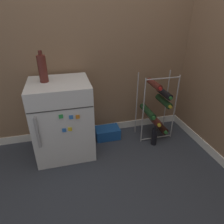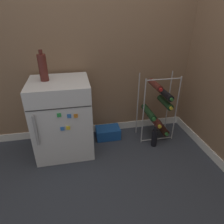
# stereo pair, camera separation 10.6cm
# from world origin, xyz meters

# --- Properties ---
(ground_plane) EXTENTS (14.00, 14.00, 0.00)m
(ground_plane) POSITION_xyz_m (0.00, 0.00, 0.00)
(ground_plane) COLOR #333842
(wall_back) EXTENTS (6.90, 0.07, 2.50)m
(wall_back) POSITION_xyz_m (0.00, 0.58, 1.24)
(wall_back) COLOR #84664C
(wall_back) RESTS_ON ground_plane
(mini_fridge) EXTENTS (0.57, 0.53, 0.79)m
(mini_fridge) POSITION_xyz_m (-0.55, 0.26, 0.40)
(mini_fridge) COLOR silver
(mini_fridge) RESTS_ON ground_plane
(wine_rack) EXTENTS (0.40, 0.33, 0.78)m
(wine_rack) POSITION_xyz_m (0.53, 0.30, 0.36)
(wine_rack) COLOR #B2B2B7
(wine_rack) RESTS_ON ground_plane
(soda_box) EXTENTS (0.28, 0.19, 0.13)m
(soda_box) POSITION_xyz_m (-0.05, 0.39, 0.07)
(soda_box) COLOR #194C9E
(soda_box) RESTS_ON ground_plane
(fridge_top_bottle) EXTENTS (0.08, 0.08, 0.28)m
(fridge_top_bottle) POSITION_xyz_m (-0.67, 0.30, 0.92)
(fridge_top_bottle) COLOR #56231E
(fridge_top_bottle) RESTS_ON mini_fridge
(loose_bottle_floor) EXTENTS (0.06, 0.06, 0.24)m
(loose_bottle_floor) POSITION_xyz_m (0.43, 0.12, 0.11)
(loose_bottle_floor) COLOR black
(loose_bottle_floor) RESTS_ON ground_plane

